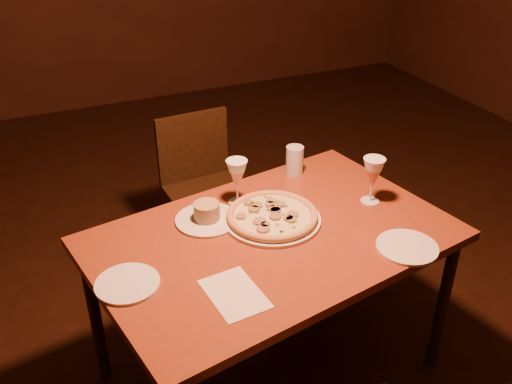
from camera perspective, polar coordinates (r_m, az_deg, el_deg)
name	(u,v)px	position (r m, az deg, el deg)	size (l,w,h in m)	color
dining_table	(272,248)	(2.12, 1.64, -5.66)	(1.41, 1.04, 0.69)	maroon
chair_far	(203,183)	(2.92, -5.34, 0.86)	(0.40, 0.40, 0.78)	black
pizza_plate	(272,216)	(2.15, 1.63, -2.42)	(0.37, 0.37, 0.04)	silver
ramekin_saucer	(207,215)	(2.15, -4.93, -2.35)	(0.24, 0.24, 0.08)	silver
wine_glass_far	(237,182)	(2.23, -1.91, 1.02)	(0.08, 0.08, 0.19)	#C76E53
wine_glass_right	(372,181)	(2.27, 11.55, 1.13)	(0.09, 0.09, 0.19)	#C76E53
water_tumbler	(295,160)	(2.46, 3.88, 3.18)	(0.08, 0.08, 0.13)	silver
side_plate_left	(127,284)	(1.90, -12.74, -8.94)	(0.21, 0.21, 0.01)	silver
side_plate_near	(407,247)	(2.08, 14.88, -5.36)	(0.22, 0.22, 0.01)	silver
menu_card	(235,294)	(1.82, -2.16, -10.12)	(0.16, 0.23, 0.00)	silver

